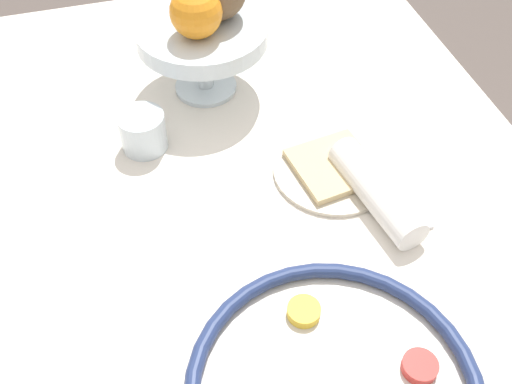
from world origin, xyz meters
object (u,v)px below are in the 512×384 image
(cup_near, at_px, (143,131))
(napkin_roll, at_px, (376,191))
(fruit_stand, at_px, (202,38))
(bread_plate, at_px, (333,169))
(orange_fruit, at_px, (196,12))

(cup_near, bearing_deg, napkin_roll, -124.79)
(napkin_roll, bearing_deg, cup_near, 55.21)
(fruit_stand, relative_size, bread_plate, 1.18)
(orange_fruit, xyz_separation_m, cup_near, (-0.09, 0.12, -0.14))
(orange_fruit, relative_size, cup_near, 1.12)
(bread_plate, bearing_deg, cup_near, 63.08)
(bread_plate, distance_m, napkin_roll, 0.09)
(bread_plate, xyz_separation_m, napkin_roll, (-0.08, -0.04, 0.02))
(orange_fruit, bearing_deg, napkin_roll, -147.79)
(cup_near, bearing_deg, orange_fruit, -51.97)
(fruit_stand, height_order, napkin_roll, fruit_stand)
(bread_plate, height_order, cup_near, cup_near)
(fruit_stand, bearing_deg, napkin_roll, -151.39)
(orange_fruit, height_order, napkin_roll, orange_fruit)
(napkin_roll, bearing_deg, fruit_stand, 28.61)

